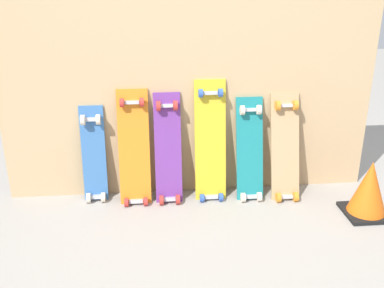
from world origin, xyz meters
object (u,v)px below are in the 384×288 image
(skateboard_yellow, at_px, (210,145))
(skateboard_teal, at_px, (250,153))
(skateboard_purple, at_px, (168,153))
(skateboard_natural, at_px, (285,151))
(skateboard_orange, at_px, (134,152))
(skateboard_blue, at_px, (94,158))
(traffic_cone, at_px, (369,189))

(skateboard_yellow, height_order, skateboard_teal, skateboard_yellow)
(skateboard_purple, relative_size, skateboard_natural, 1.03)
(skateboard_teal, distance_m, skateboard_natural, 0.25)
(skateboard_orange, distance_m, skateboard_natural, 1.07)
(skateboard_orange, bearing_deg, skateboard_natural, -1.38)
(skateboard_teal, relative_size, skateboard_natural, 0.97)
(skateboard_blue, bearing_deg, skateboard_purple, -4.61)
(skateboard_orange, bearing_deg, skateboard_yellow, 1.01)
(skateboard_blue, height_order, traffic_cone, skateboard_blue)
(skateboard_yellow, bearing_deg, skateboard_blue, 177.85)
(skateboard_teal, distance_m, traffic_cone, 0.83)
(skateboard_purple, distance_m, skateboard_natural, 0.84)
(skateboard_yellow, bearing_deg, skateboard_teal, -4.25)
(skateboard_blue, xyz_separation_m, skateboard_teal, (1.10, -0.05, 0.01))
(skateboard_teal, bearing_deg, skateboard_yellow, 175.75)
(skateboard_yellow, distance_m, skateboard_teal, 0.29)
(skateboard_natural, bearing_deg, skateboard_purple, 178.36)
(skateboard_blue, distance_m, traffic_cone, 1.89)
(skateboard_natural, relative_size, traffic_cone, 2.09)
(skateboard_orange, xyz_separation_m, traffic_cone, (1.55, -0.37, -0.17))
(skateboard_teal, bearing_deg, skateboard_natural, -3.21)
(traffic_cone, bearing_deg, skateboard_yellow, 159.54)
(skateboard_yellow, bearing_deg, skateboard_natural, -3.76)
(skateboard_purple, bearing_deg, traffic_cone, -15.62)
(skateboard_orange, bearing_deg, skateboard_blue, 171.96)
(skateboard_orange, height_order, skateboard_purple, skateboard_orange)
(skateboard_blue, xyz_separation_m, skateboard_natural, (1.36, -0.07, 0.03))
(skateboard_blue, bearing_deg, skateboard_yellow, -2.15)
(skateboard_natural, xyz_separation_m, traffic_cone, (0.48, -0.34, -0.15))
(skateboard_yellow, relative_size, traffic_cone, 2.37)
(skateboard_blue, relative_size, skateboard_teal, 0.95)
(skateboard_orange, height_order, skateboard_natural, skateboard_orange)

